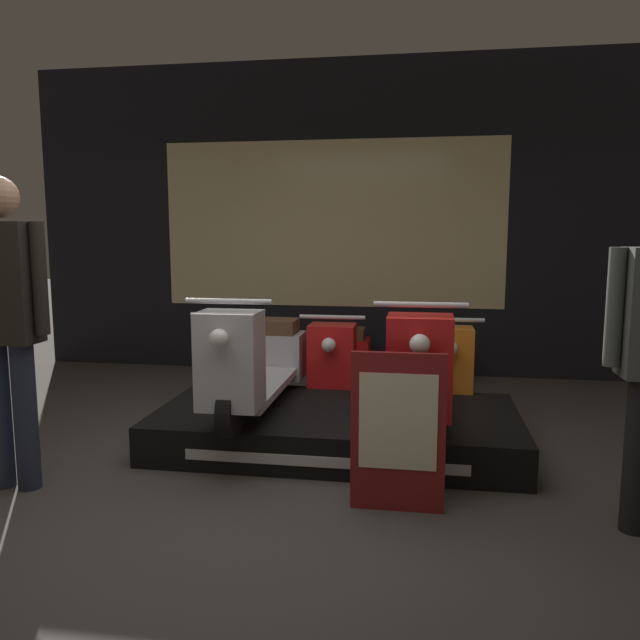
% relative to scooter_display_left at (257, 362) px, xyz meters
% --- Properties ---
extents(ground_plane, '(30.00, 30.00, 0.00)m').
position_rel_scooter_display_left_xyz_m(ground_plane, '(0.17, -0.94, -0.58)').
color(ground_plane, '#423D38').
extents(shop_wall_back, '(6.41, 0.09, 3.20)m').
position_rel_scooter_display_left_xyz_m(shop_wall_back, '(0.17, 2.40, 1.02)').
color(shop_wall_back, black).
rests_on(shop_wall_back, ground_plane).
extents(display_platform, '(2.45, 1.24, 0.26)m').
position_rel_scooter_display_left_xyz_m(display_platform, '(0.55, 0.03, -0.45)').
color(display_platform, black).
rests_on(display_platform, ground_plane).
extents(scooter_display_left, '(0.52, 1.73, 0.83)m').
position_rel_scooter_display_left_xyz_m(scooter_display_left, '(0.00, 0.00, 0.00)').
color(scooter_display_left, black).
rests_on(scooter_display_left, display_platform).
extents(scooter_display_right, '(0.52, 1.73, 0.83)m').
position_rel_scooter_display_left_xyz_m(scooter_display_right, '(1.10, 0.00, 0.00)').
color(scooter_display_right, black).
rests_on(scooter_display_right, display_platform).
extents(scooter_backrow_0, '(0.52, 1.73, 0.83)m').
position_rel_scooter_display_left_xyz_m(scooter_backrow_0, '(-0.48, 1.33, -0.26)').
color(scooter_backrow_0, black).
rests_on(scooter_backrow_0, ground_plane).
extents(scooter_backrow_1, '(0.52, 1.73, 0.83)m').
position_rel_scooter_display_left_xyz_m(scooter_backrow_1, '(0.42, 1.33, -0.26)').
color(scooter_backrow_1, black).
rests_on(scooter_backrow_1, ground_plane).
extents(scooter_backrow_2, '(0.52, 1.73, 0.83)m').
position_rel_scooter_display_left_xyz_m(scooter_backrow_2, '(1.32, 1.33, -0.26)').
color(scooter_backrow_2, black).
rests_on(scooter_backrow_2, ground_plane).
extents(person_left_browsing, '(0.53, 0.23, 1.77)m').
position_rel_scooter_display_left_xyz_m(person_left_browsing, '(-1.19, -0.95, 0.45)').
color(person_left_browsing, '#232838').
rests_on(person_left_browsing, ground_plane).
extents(price_sign_board, '(0.49, 0.04, 0.85)m').
position_rel_scooter_display_left_xyz_m(price_sign_board, '(1.00, -0.91, -0.15)').
color(price_sign_board, maroon).
rests_on(price_sign_board, ground_plane).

